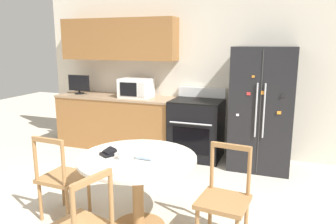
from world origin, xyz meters
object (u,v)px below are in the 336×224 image
countertop_tv (79,84)px  wallet (108,153)px  microwave (136,88)px  dining_chair_left (62,178)px  refrigerator (262,108)px  oven_range (197,128)px  candle_glass (122,156)px  dining_chair_right (224,200)px

countertop_tv → wallet: size_ratio=2.35×
microwave → dining_chair_left: 2.36m
refrigerator → oven_range: refrigerator is taller
refrigerator → dining_chair_left: bearing=-129.0°
oven_range → dining_chair_left: size_ratio=1.20×
countertop_tv → candle_glass: countertop_tv is taller
refrigerator → candle_glass: 2.48m
refrigerator → dining_chair_left: 2.86m
refrigerator → microwave: (-2.02, 0.07, 0.19)m
refrigerator → oven_range: (-0.98, 0.05, -0.40)m
refrigerator → microwave: bearing=178.1°
wallet → microwave: bearing=109.1°
dining_chair_right → wallet: size_ratio=5.31×
microwave → dining_chair_right: bearing=-49.0°
wallet → refrigerator: bearing=60.5°
dining_chair_left → candle_glass: (0.73, -0.05, 0.34)m
oven_range → countertop_tv: countertop_tv is taller
oven_range → wallet: size_ratio=6.36×
dining_chair_right → wallet: (-1.10, -0.09, 0.33)m
countertop_tv → dining_chair_left: size_ratio=0.44×
countertop_tv → candle_glass: (2.07, -2.30, -0.31)m
wallet → oven_range: bearing=83.4°
oven_range → countertop_tv: bearing=180.0°
oven_range → countertop_tv: size_ratio=2.71×
refrigerator → wallet: size_ratio=10.22×
countertop_tv → candle_glass: 3.11m
refrigerator → wallet: 2.51m
microwave → dining_chair_right: 2.94m
wallet → candle_glass: bearing=-17.6°
dining_chair_right → oven_range: bearing=-62.8°
refrigerator → dining_chair_left: size_ratio=1.92×
dining_chair_right → candle_glass: dining_chair_right is taller
microwave → refrigerator: bearing=-1.9°
dining_chair_right → dining_chair_left: (-1.65, -0.10, 0.00)m
candle_glass → refrigerator: bearing=64.9°
dining_chair_right → microwave: bearing=-43.1°
microwave → candle_glass: bearing=-67.3°
oven_range → candle_glass: 2.32m
oven_range → dining_chair_left: 2.39m
dining_chair_left → dining_chair_right: bearing=6.1°
dining_chair_right → candle_glass: (-0.92, -0.15, 0.34)m
refrigerator → dining_chair_right: bearing=-93.7°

